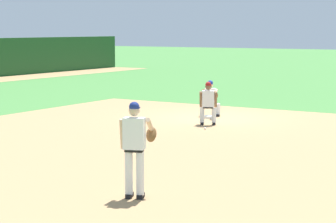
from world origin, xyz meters
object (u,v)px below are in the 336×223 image
Objects in this scene: first_base_bag at (209,117)px; first_baseman at (211,97)px; pitcher at (136,144)px; baseball at (205,128)px; baserunner at (208,102)px.

first_base_bag is 0.82m from first_baseman.
first_base_bag is 0.20× the size of pitcher.
baseball is 0.04× the size of pitcher.
first_baseman is at bearing 25.73° from baserunner.
pitcher reaches higher than first_base_bag.
pitcher is 11.93m from first_baseman.
first_baseman is (2.89, 1.33, 0.69)m from baseball.
first_base_bag is at bearing 26.81° from baserunner.
first_baseman is at bearing 21.04° from pitcher.
first_base_bag reaches higher than baseball.
first_base_bag is 2.74m from baseball.
pitcher is (-10.72, -4.12, 1.01)m from first_base_bag.
first_base_bag is at bearing -158.40° from first_baseman.
baseball is 8.82m from pitcher.
baserunner is at bearing 20.02° from pitcher.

